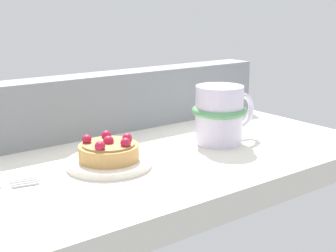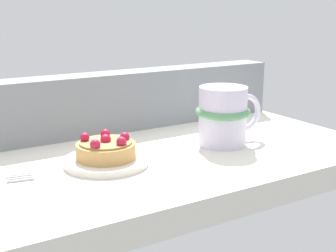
{
  "view_description": "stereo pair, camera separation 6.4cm",
  "coord_description": "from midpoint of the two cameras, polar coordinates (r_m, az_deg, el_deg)",
  "views": [
    {
      "loc": [
        -38.75,
        -57.36,
        22.64
      ],
      "look_at": [
        3.03,
        -1.57,
        4.46
      ],
      "focal_mm": 50.32,
      "sensor_mm": 36.0,
      "label": 1
    },
    {
      "loc": [
        -33.44,
        -60.97,
        22.64
      ],
      "look_at": [
        3.03,
        -1.57,
        4.46
      ],
      "focal_mm": 50.32,
      "sensor_mm": 36.0,
      "label": 2
    }
  ],
  "objects": [
    {
      "name": "ground_plane",
      "position": [
        0.74,
        -0.15,
        -4.91
      ],
      "size": [
        73.02,
        37.69,
        3.88
      ],
      "primitive_type": "cube",
      "color": "silver"
    },
    {
      "name": "window_rail_back",
      "position": [
        0.85,
        -5.74,
        2.78
      ],
      "size": [
        71.56,
        5.98,
        10.61
      ],
      "primitive_type": "cube",
      "color": "gray",
      "rests_on": "ground_plane"
    },
    {
      "name": "dessert_plate",
      "position": [
        0.68,
        -4.82,
        -4.33
      ],
      "size": [
        12.24,
        12.24,
        1.03
      ],
      "color": "silver",
      "rests_on": "ground_plane"
    },
    {
      "name": "raspberry_tart",
      "position": [
        0.68,
        -4.84,
        -2.8
      ],
      "size": [
        8.59,
        8.59,
        3.63
      ],
      "color": "tan",
      "rests_on": "dessert_plate"
    },
    {
      "name": "coffee_mug",
      "position": [
        0.78,
        9.15,
        1.27
      ],
      "size": [
        12.6,
        9.06,
        9.68
      ],
      "color": "silver",
      "rests_on": "ground_plane"
    }
  ]
}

